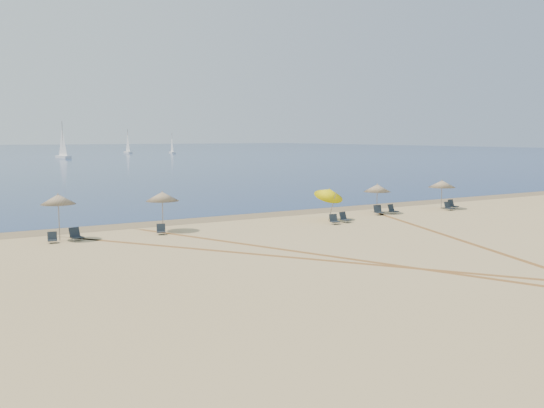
{
  "coord_description": "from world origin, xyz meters",
  "views": [
    {
      "loc": [
        -19.1,
        -12.49,
        5.73
      ],
      "look_at": [
        0.0,
        20.0,
        1.3
      ],
      "focal_mm": 38.04,
      "sensor_mm": 36.0,
      "label": 1
    }
  ],
  "objects_px": {
    "chair_7": "(392,210)",
    "umbrella_4": "(377,188)",
    "umbrella_2": "(162,196)",
    "chair_8": "(449,207)",
    "umbrella_1": "(58,199)",
    "chair_5": "(345,218)",
    "chair_3": "(161,230)",
    "chair_2": "(76,235)",
    "sailboat_3": "(63,147)",
    "umbrella_5": "(442,184)",
    "chair_4": "(334,220)",
    "chair_9": "(452,205)",
    "sailboat_0": "(172,147)",
    "umbrella_3": "(329,193)",
    "chair_1": "(52,238)",
    "chair_6": "(378,211)",
    "sailboat_2": "(128,146)"
  },
  "relations": [
    {
      "from": "chair_2",
      "to": "chair_5",
      "type": "bearing_deg",
      "value": -22.36
    },
    {
      "from": "umbrella_4",
      "to": "chair_3",
      "type": "distance_m",
      "value": 17.21
    },
    {
      "from": "chair_9",
      "to": "umbrella_4",
      "type": "bearing_deg",
      "value": 167.53
    },
    {
      "from": "sailboat_2",
      "to": "sailboat_3",
      "type": "height_order",
      "value": "sailboat_3"
    },
    {
      "from": "umbrella_5",
      "to": "chair_2",
      "type": "bearing_deg",
      "value": 179.48
    },
    {
      "from": "chair_7",
      "to": "chair_8",
      "type": "relative_size",
      "value": 1.14
    },
    {
      "from": "chair_5",
      "to": "chair_8",
      "type": "bearing_deg",
      "value": -6.05
    },
    {
      "from": "chair_4",
      "to": "chair_9",
      "type": "distance_m",
      "value": 13.21
    },
    {
      "from": "chair_3",
      "to": "chair_6",
      "type": "distance_m",
      "value": 16.69
    },
    {
      "from": "umbrella_2",
      "to": "sailboat_0",
      "type": "xyz_separation_m",
      "value": [
        58.85,
        154.4,
        -0.02
      ]
    },
    {
      "from": "umbrella_3",
      "to": "chair_8",
      "type": "bearing_deg",
      "value": -0.97
    },
    {
      "from": "chair_8",
      "to": "umbrella_5",
      "type": "bearing_deg",
      "value": 81.88
    },
    {
      "from": "umbrella_1",
      "to": "sailboat_3",
      "type": "distance_m",
      "value": 128.18
    },
    {
      "from": "chair_6",
      "to": "chair_9",
      "type": "distance_m",
      "value": 7.55
    },
    {
      "from": "umbrella_2",
      "to": "chair_5",
      "type": "distance_m",
      "value": 12.21
    },
    {
      "from": "umbrella_1",
      "to": "sailboat_3",
      "type": "xyz_separation_m",
      "value": [
        23.82,
        125.94,
        0.65
      ]
    },
    {
      "from": "chair_1",
      "to": "umbrella_5",
      "type": "bearing_deg",
      "value": 8.95
    },
    {
      "from": "umbrella_5",
      "to": "chair_8",
      "type": "xyz_separation_m",
      "value": [
        -0.2,
        -0.94,
        -1.7
      ]
    },
    {
      "from": "chair_5",
      "to": "sailboat_3",
      "type": "distance_m",
      "value": 128.71
    },
    {
      "from": "umbrella_1",
      "to": "umbrella_4",
      "type": "distance_m",
      "value": 22.64
    },
    {
      "from": "chair_4",
      "to": "chair_5",
      "type": "xyz_separation_m",
      "value": [
        1.07,
        0.27,
        0.02
      ]
    },
    {
      "from": "umbrella_5",
      "to": "chair_7",
      "type": "xyz_separation_m",
      "value": [
        -5.34,
        -0.24,
        -1.68
      ]
    },
    {
      "from": "chair_2",
      "to": "chair_9",
      "type": "height_order",
      "value": "chair_9"
    },
    {
      "from": "chair_1",
      "to": "chair_7",
      "type": "xyz_separation_m",
      "value": [
        24.01,
        -0.38,
        0.05
      ]
    },
    {
      "from": "umbrella_1",
      "to": "sailboat_3",
      "type": "height_order",
      "value": "sailboat_3"
    },
    {
      "from": "chair_3",
      "to": "chair_8",
      "type": "bearing_deg",
      "value": 16.79
    },
    {
      "from": "chair_1",
      "to": "chair_4",
      "type": "xyz_separation_m",
      "value": [
        17.17,
        -2.33,
        0.03
      ]
    },
    {
      "from": "umbrella_4",
      "to": "sailboat_3",
      "type": "bearing_deg",
      "value": 89.46
    },
    {
      "from": "chair_3",
      "to": "chair_5",
      "type": "distance_m",
      "value": 12.34
    },
    {
      "from": "chair_2",
      "to": "chair_8",
      "type": "bearing_deg",
      "value": -17.52
    },
    {
      "from": "umbrella_3",
      "to": "chair_6",
      "type": "bearing_deg",
      "value": 6.83
    },
    {
      "from": "chair_1",
      "to": "chair_3",
      "type": "relative_size",
      "value": 0.89
    },
    {
      "from": "chair_7",
      "to": "umbrella_4",
      "type": "bearing_deg",
      "value": 130.48
    },
    {
      "from": "umbrella_1",
      "to": "umbrella_2",
      "type": "xyz_separation_m",
      "value": [
        5.97,
        -0.01,
        -0.15
      ]
    },
    {
      "from": "umbrella_3",
      "to": "sailboat_3",
      "type": "height_order",
      "value": "sailboat_3"
    },
    {
      "from": "umbrella_1",
      "to": "chair_8",
      "type": "height_order",
      "value": "umbrella_1"
    },
    {
      "from": "umbrella_1",
      "to": "sailboat_0",
      "type": "distance_m",
      "value": 167.44
    },
    {
      "from": "umbrella_1",
      "to": "chair_7",
      "type": "height_order",
      "value": "umbrella_1"
    },
    {
      "from": "umbrella_1",
      "to": "chair_4",
      "type": "relative_size",
      "value": 3.58
    },
    {
      "from": "umbrella_3",
      "to": "chair_7",
      "type": "distance_m",
      "value": 6.43
    },
    {
      "from": "chair_9",
      "to": "sailboat_2",
      "type": "xyz_separation_m",
      "value": [
        22.49,
        164.54,
        2.21
      ]
    },
    {
      "from": "umbrella_5",
      "to": "chair_7",
      "type": "distance_m",
      "value": 5.61
    },
    {
      "from": "umbrella_3",
      "to": "umbrella_4",
      "type": "xyz_separation_m",
      "value": [
        5.32,
        1.25,
        -0.01
      ]
    },
    {
      "from": "chair_5",
      "to": "chair_3",
      "type": "bearing_deg",
      "value": 160.92
    },
    {
      "from": "chair_2",
      "to": "chair_8",
      "type": "relative_size",
      "value": 1.22
    },
    {
      "from": "sailboat_2",
      "to": "sailboat_3",
      "type": "relative_size",
      "value": 0.86
    },
    {
      "from": "umbrella_2",
      "to": "chair_7",
      "type": "height_order",
      "value": "umbrella_2"
    },
    {
      "from": "chair_2",
      "to": "sailboat_2",
      "type": "xyz_separation_m",
      "value": [
        51.48,
        163.94,
        2.22
      ]
    },
    {
      "from": "chair_9",
      "to": "sailboat_3",
      "type": "xyz_separation_m",
      "value": [
        -5.94,
        126.97,
        2.63
      ]
    },
    {
      "from": "umbrella_1",
      "to": "chair_1",
      "type": "relative_size",
      "value": 4.09
    }
  ]
}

